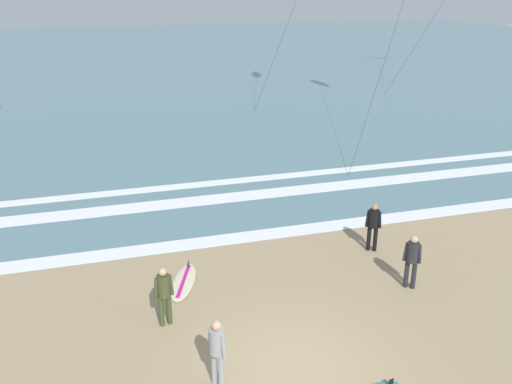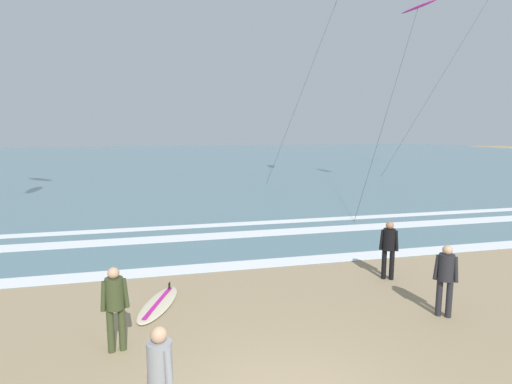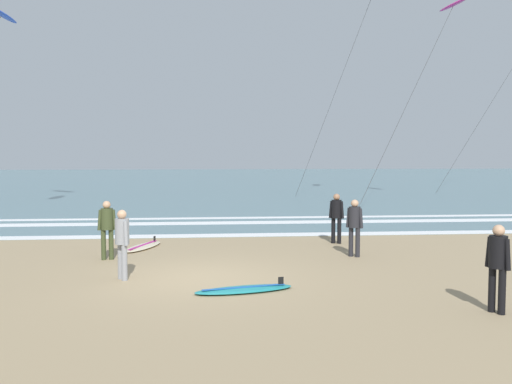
{
  "view_description": "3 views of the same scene",
  "coord_description": "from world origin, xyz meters",
  "px_view_note": "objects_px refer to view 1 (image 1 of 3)",
  "views": [
    {
      "loc": [
        -3.54,
        -9.22,
        8.09
      ],
      "look_at": [
        0.11,
        3.26,
        2.98
      ],
      "focal_mm": 38.27,
      "sensor_mm": 36.0,
      "label": 1
    },
    {
      "loc": [
        -1.64,
        -5.04,
        4.04
      ],
      "look_at": [
        1.05,
        6.23,
        2.28
      ],
      "focal_mm": 29.13,
      "sensor_mm": 36.0,
      "label": 2
    },
    {
      "loc": [
        0.22,
        -12.73,
        2.84
      ],
      "look_at": [
        1.89,
        5.98,
        1.58
      ],
      "focal_mm": 39.02,
      "sensor_mm": 36.0,
      "label": 3
    }
  ],
  "objects_px": {
    "surfer_left_near": "(373,223)",
    "surfer_left_far": "(164,291)",
    "surfer_foreground_main": "(217,347)",
    "surfboard_left_pile": "(184,282)",
    "surfer_mid_group": "(412,257)"
  },
  "relations": [
    {
      "from": "surfer_left_near",
      "to": "surfer_left_far",
      "type": "height_order",
      "value": "same"
    },
    {
      "from": "surfer_foreground_main",
      "to": "surfboard_left_pile",
      "type": "distance_m",
      "value": 4.43
    },
    {
      "from": "surfer_left_near",
      "to": "surfer_left_far",
      "type": "relative_size",
      "value": 1.0
    },
    {
      "from": "surfer_left_far",
      "to": "surfer_left_near",
      "type": "bearing_deg",
      "value": 17.66
    },
    {
      "from": "surfer_mid_group",
      "to": "surfer_foreground_main",
      "type": "bearing_deg",
      "value": -158.65
    },
    {
      "from": "surfer_left_far",
      "to": "surfer_foreground_main",
      "type": "bearing_deg",
      "value": -72.81
    },
    {
      "from": "surfer_left_near",
      "to": "surfer_mid_group",
      "type": "bearing_deg",
      "value": -90.95
    },
    {
      "from": "surfer_left_far",
      "to": "surfboard_left_pile",
      "type": "xyz_separation_m",
      "value": [
        0.74,
        1.84,
        -0.91
      ]
    },
    {
      "from": "surfer_mid_group",
      "to": "surfer_left_far",
      "type": "xyz_separation_m",
      "value": [
        -6.78,
        0.16,
        0.0
      ]
    },
    {
      "from": "surfer_foreground_main",
      "to": "surfer_left_far",
      "type": "height_order",
      "value": "same"
    },
    {
      "from": "surfer_left_far",
      "to": "surfboard_left_pile",
      "type": "distance_m",
      "value": 2.18
    },
    {
      "from": "surfboard_left_pile",
      "to": "surfer_left_far",
      "type": "bearing_deg",
      "value": -112.03
    },
    {
      "from": "surfer_foreground_main",
      "to": "surfer_left_far",
      "type": "bearing_deg",
      "value": 107.19
    },
    {
      "from": "surfer_foreground_main",
      "to": "surfer_left_far",
      "type": "relative_size",
      "value": 1.0
    },
    {
      "from": "surfer_left_near",
      "to": "surfboard_left_pile",
      "type": "height_order",
      "value": "surfer_left_near"
    }
  ]
}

